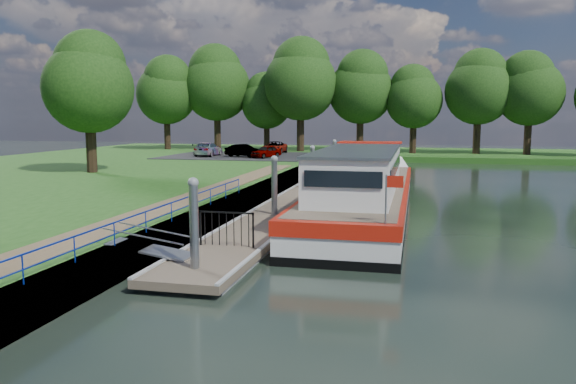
% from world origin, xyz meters
% --- Properties ---
extents(ground, '(160.00, 160.00, 0.00)m').
position_xyz_m(ground, '(0.00, 0.00, 0.00)').
color(ground, black).
rests_on(ground, ground).
extents(riverbank, '(32.00, 90.00, 0.78)m').
position_xyz_m(riverbank, '(-18.00, 15.00, 0.39)').
color(riverbank, '#204E16').
rests_on(riverbank, ground).
extents(bank_edge, '(1.10, 90.00, 0.78)m').
position_xyz_m(bank_edge, '(-2.55, 15.00, 0.39)').
color(bank_edge, '#473D2D').
rests_on(bank_edge, ground).
extents(far_bank, '(60.00, 18.00, 0.60)m').
position_xyz_m(far_bank, '(12.00, 52.00, 0.30)').
color(far_bank, '#204E16').
rests_on(far_bank, ground).
extents(footpath, '(1.60, 40.00, 0.05)m').
position_xyz_m(footpath, '(-4.40, 8.00, 0.80)').
color(footpath, brown).
rests_on(footpath, riverbank).
extents(carpark, '(14.00, 12.00, 0.06)m').
position_xyz_m(carpark, '(-11.00, 38.00, 0.81)').
color(carpark, black).
rests_on(carpark, riverbank).
extents(blue_fence, '(0.04, 18.04, 0.72)m').
position_xyz_m(blue_fence, '(-2.75, 3.00, 1.31)').
color(blue_fence, '#0C2DBF').
rests_on(blue_fence, riverbank).
extents(pontoon, '(2.50, 30.00, 0.56)m').
position_xyz_m(pontoon, '(0.00, 13.00, 0.18)').
color(pontoon, brown).
rests_on(pontoon, ground).
extents(mooring_piles, '(0.30, 27.30, 3.55)m').
position_xyz_m(mooring_piles, '(0.00, 13.00, 1.28)').
color(mooring_piles, gray).
rests_on(mooring_piles, ground).
extents(gangway, '(2.58, 1.00, 0.92)m').
position_xyz_m(gangway, '(-1.85, 0.50, 0.63)').
color(gangway, '#A5A8AD').
rests_on(gangway, ground).
extents(gate_panel, '(1.85, 0.05, 1.15)m').
position_xyz_m(gate_panel, '(-0.00, 2.20, 1.15)').
color(gate_panel, black).
rests_on(gate_panel, ground).
extents(barge, '(4.36, 21.15, 4.78)m').
position_xyz_m(barge, '(3.60, 11.98, 1.09)').
color(barge, black).
rests_on(barge, ground).
extents(horizon_trees, '(54.38, 10.03, 12.87)m').
position_xyz_m(horizon_trees, '(-1.61, 48.68, 7.95)').
color(horizon_trees, '#332316').
rests_on(horizon_trees, ground).
extents(bank_tree_a, '(6.12, 6.12, 9.72)m').
position_xyz_m(bank_tree_a, '(-15.99, 20.08, 7.02)').
color(bank_tree_a, '#332316').
rests_on(bank_tree_a, riverbank).
extents(car_a, '(2.59, 3.55, 1.12)m').
position_xyz_m(car_a, '(-7.72, 35.58, 1.40)').
color(car_a, '#999999').
rests_on(car_a, carpark).
extents(car_b, '(3.85, 2.30, 1.20)m').
position_xyz_m(car_b, '(-9.96, 35.83, 1.43)').
color(car_b, '#999999').
rests_on(car_b, carpark).
extents(car_c, '(1.96, 4.54, 1.30)m').
position_xyz_m(car_c, '(-13.85, 36.62, 1.49)').
color(car_c, '#999999').
rests_on(car_c, carpark).
extents(car_d, '(2.19, 4.51, 1.24)m').
position_xyz_m(car_d, '(-8.43, 41.57, 1.45)').
color(car_d, '#999999').
rests_on(car_d, carpark).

